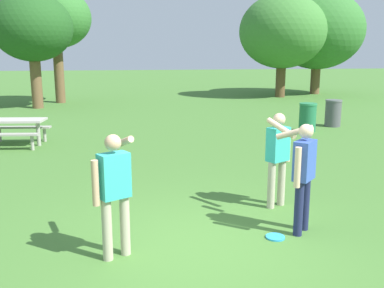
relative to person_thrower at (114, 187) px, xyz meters
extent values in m
plane|color=#447530|center=(1.16, 0.18, -0.96)|extent=(120.00, 120.00, 0.00)
cylinder|color=#B7AD93|center=(-0.11, -0.07, -0.55)|extent=(0.13, 0.13, 0.82)
cylinder|color=#B7AD93|center=(0.12, 0.05, -0.55)|extent=(0.13, 0.13, 0.82)
cube|color=#33B2AD|center=(0.01, -0.01, 0.15)|extent=(0.44, 0.38, 0.58)
sphere|color=tan|center=(0.01, -0.01, 0.57)|extent=(0.21, 0.21, 0.21)
cylinder|color=tan|center=(-0.22, -0.14, 0.10)|extent=(0.09, 0.09, 0.58)
cylinder|color=tan|center=(0.10, 0.35, 0.49)|extent=(0.36, 0.55, 0.28)
cylinder|color=#B7AD93|center=(2.84, 1.55, -0.55)|extent=(0.13, 0.13, 0.82)
cylinder|color=#B7AD93|center=(2.61, 1.42, -0.55)|extent=(0.13, 0.13, 0.82)
cube|color=#33B2AD|center=(2.72, 1.48, 0.15)|extent=(0.44, 0.38, 0.58)
sphere|color=beige|center=(2.72, 1.48, 0.57)|extent=(0.21, 0.21, 0.21)
cylinder|color=beige|center=(2.95, 1.61, 0.10)|extent=(0.09, 0.09, 0.58)
cylinder|color=beige|center=(2.63, 1.12, 0.49)|extent=(0.36, 0.55, 0.28)
cylinder|color=#1E234C|center=(2.62, 0.26, -0.55)|extent=(0.13, 0.13, 0.82)
cylinder|color=#1E234C|center=(2.80, 0.45, -0.55)|extent=(0.13, 0.13, 0.82)
cube|color=#3856B7|center=(2.71, 0.36, 0.15)|extent=(0.42, 0.43, 0.58)
sphere|color=beige|center=(2.71, 0.36, 0.57)|extent=(0.21, 0.21, 0.21)
cylinder|color=beige|center=(2.53, 0.17, 0.10)|extent=(0.09, 0.09, 0.58)
cylinder|color=beige|center=(2.69, 0.73, 0.49)|extent=(0.48, 0.46, 0.28)
cylinder|color=#2D9EDB|center=(2.27, 0.22, -0.95)|extent=(0.28, 0.28, 0.03)
cube|color=#B2ADA3|center=(-2.93, 7.42, -0.22)|extent=(1.78, 0.96, 0.06)
cube|color=#A49F96|center=(-3.00, 6.84, -0.52)|extent=(1.72, 0.46, 0.05)
cube|color=#A49F96|center=(-2.86, 7.99, -0.52)|extent=(1.72, 0.46, 0.05)
cylinder|color=#A49F96|center=(-3.52, 8.07, -0.75)|extent=(0.09, 0.09, 0.41)
cylinder|color=#A49F96|center=(-2.27, 7.34, -0.61)|extent=(0.11, 0.11, 0.71)
cylinder|color=#A49F96|center=(-2.34, 6.76, -0.75)|extent=(0.09, 0.09, 0.41)
cylinder|color=#A49F96|center=(-2.20, 7.92, -0.75)|extent=(0.09, 0.09, 0.41)
cylinder|color=#237047|center=(6.28, 8.28, -0.51)|extent=(0.56, 0.56, 0.90)
cylinder|color=#2E8657|center=(6.28, 8.28, -0.03)|extent=(0.59, 0.59, 0.06)
cylinder|color=#515156|center=(7.62, 9.11, -0.51)|extent=(0.56, 0.56, 0.90)
cylinder|color=slate|center=(7.62, 9.11, -0.03)|extent=(0.59, 0.59, 0.06)
cylinder|color=brown|center=(-3.87, 16.20, 0.41)|extent=(0.51, 0.51, 2.74)
ellipsoid|color=#21511E|center=(-3.87, 16.20, 2.79)|extent=(3.69, 3.69, 3.14)
cylinder|color=brown|center=(-3.10, 18.38, 0.72)|extent=(0.50, 0.50, 3.36)
ellipsoid|color=#33702D|center=(-3.10, 18.38, 3.38)|extent=(3.60, 3.60, 3.06)
cylinder|color=brown|center=(9.41, 19.32, 0.25)|extent=(0.56, 0.56, 2.43)
ellipsoid|color=#3D7A33|center=(9.41, 19.32, 2.85)|extent=(5.01, 5.01, 4.26)
cylinder|color=brown|center=(12.34, 20.93, 0.24)|extent=(0.59, 0.59, 2.40)
ellipsoid|color=#33702D|center=(12.34, 20.93, 3.00)|extent=(5.65, 5.65, 4.80)
camera|label=1|loc=(0.15, -5.37, 1.68)|focal=40.55mm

